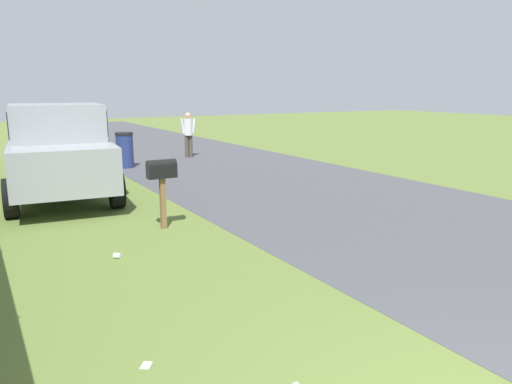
{
  "coord_description": "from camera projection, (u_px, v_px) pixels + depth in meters",
  "views": [
    {
      "loc": [
        -1.23,
        2.88,
        2.41
      ],
      "look_at": [
        3.89,
        -0.13,
        1.16
      ],
      "focal_mm": 34.57,
      "sensor_mm": 36.0,
      "label": 1
    }
  ],
  "objects": [
    {
      "name": "road_asphalt",
      "position": [
        370.0,
        209.0,
        10.05
      ],
      "size": [
        60.0,
        6.49,
        0.01
      ],
      "primitive_type": "cube",
      "color": "#47474C",
      "rests_on": "ground"
    },
    {
      "name": "litter_cup_far_scatter",
      "position": [
        117.0,
        256.0,
        7.12
      ],
      "size": [
        0.13,
        0.13,
        0.08
      ],
      "primitive_type": "cylinder",
      "rotation": [
        0.0,
        1.57,
        3.92
      ],
      "color": "white",
      "rests_on": "ground"
    },
    {
      "name": "trash_bin",
      "position": [
        125.0,
        150.0,
        15.22
      ],
      "size": [
        0.55,
        0.55,
        1.1
      ],
      "color": "navy",
      "rests_on": "ground"
    },
    {
      "name": "pedestrian",
      "position": [
        188.0,
        132.0,
        17.48
      ],
      "size": [
        0.3,
        0.56,
        1.58
      ],
      "rotation": [
        0.0,
        0.0,
        2.97
      ],
      "color": "#4C4238",
      "rests_on": "ground"
    },
    {
      "name": "pickup_truck",
      "position": [
        58.0,
        148.0,
        10.95
      ],
      "size": [
        5.48,
        2.63,
        2.09
      ],
      "rotation": [
        0.0,
        0.0,
        3.04
      ],
      "color": "#93999E",
      "rests_on": "ground"
    },
    {
      "name": "litter_wrapper_near_hydrant",
      "position": [
        146.0,
        365.0,
        4.37
      ],
      "size": [
        0.15,
        0.14,
        0.01
      ],
      "primitive_type": "cube",
      "rotation": [
        0.0,
        0.0,
        5.65
      ],
      "color": "silver",
      "rests_on": "ground"
    },
    {
      "name": "mailbox",
      "position": [
        162.0,
        174.0,
        8.47
      ],
      "size": [
        0.22,
        0.5,
        1.22
      ],
      "rotation": [
        0.0,
        0.0,
        -0.02
      ],
      "color": "brown",
      "rests_on": "ground"
    }
  ]
}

